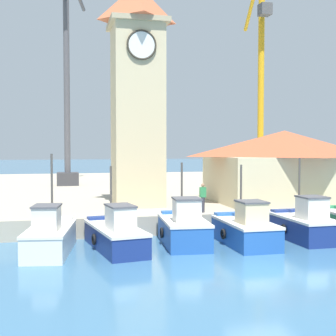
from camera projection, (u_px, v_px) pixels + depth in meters
The scene contains 12 objects.
ground_plane at pixel (264, 274), 17.36m from camera, with size 300.00×300.00×0.00m, color #386689.
quay_wharf at pixel (140, 190), 44.71m from camera, with size 120.00×40.00×1.05m, color #A89E89.
fishing_boat_far_left at pixel (50, 236), 20.70m from camera, with size 2.45×4.86×4.41m.
fishing_boat_left_outer at pixel (115, 234), 21.42m from camera, with size 2.61×5.40×3.83m.
fishing_boat_left_inner at pixel (184, 228), 22.42m from camera, with size 2.30×4.38×3.95m.
fishing_boat_mid_left at pixel (245, 229), 22.46m from camera, with size 2.12×4.45×3.85m.
fishing_boat_center at pixel (305, 225), 23.65m from camera, with size 2.14×4.31×4.15m.
clock_tower at pixel (137, 90), 28.68m from camera, with size 3.49×3.49×15.16m.
warehouse_right at pixel (284, 165), 31.21m from camera, with size 9.67×7.21×4.73m.
port_crane_near at pixel (260, 106), 42.61m from camera, with size 2.41×8.57×20.17m.
port_crane_far at pixel (67, 97), 43.73m from camera, with size 3.12×7.74×21.02m.
dock_worker_near_tower at pixel (203, 197), 26.07m from camera, with size 0.34×0.22×1.62m.
Camera 1 is at (-7.33, -15.91, 4.78)m, focal length 50.00 mm.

